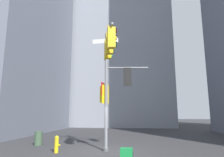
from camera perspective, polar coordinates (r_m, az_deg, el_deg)
ground at (r=11.93m, az=-1.80°, el=-20.51°), size 120.00×120.00×0.00m
building_mid_block at (r=40.09m, az=3.28°, el=14.02°), size 16.27×16.27×36.96m
signal_pole_assembly at (r=11.13m, az=-0.40°, el=2.46°), size 3.39×3.68×7.14m
fire_hydrant at (r=11.74m, az=-15.97°, el=-17.95°), size 0.33×0.23×0.91m
trash_bin at (r=14.73m, az=-20.80°, el=-16.11°), size 0.53×0.53×0.90m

